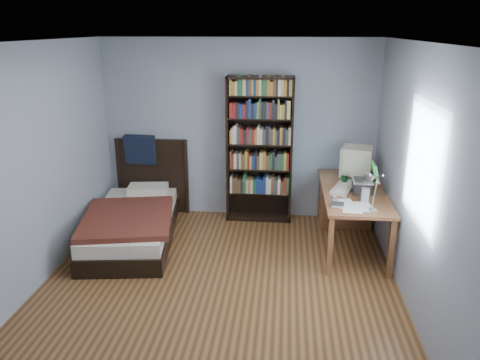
{
  "coord_description": "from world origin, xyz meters",
  "views": [
    {
      "loc": [
        0.66,
        -4.3,
        2.63
      ],
      "look_at": [
        0.16,
        0.66,
        0.99
      ],
      "focal_mm": 35.0,
      "sensor_mm": 36.0,
      "label": 1
    }
  ],
  "objects": [
    {
      "name": "bed",
      "position": [
        -1.26,
        1.13,
        0.26
      ],
      "size": [
        1.3,
        2.13,
        1.16
      ],
      "color": "black",
      "rests_on": "floor"
    },
    {
      "name": "external_drive",
      "position": [
        1.26,
        0.63,
        0.74
      ],
      "size": [
        0.15,
        0.15,
        0.03
      ],
      "primitive_type": "cube",
      "rotation": [
        0.0,
        0.0,
        -0.12
      ],
      "color": "gray",
      "rests_on": "desk"
    },
    {
      "name": "phone_grey",
      "position": [
        1.24,
        0.75,
        0.74
      ],
      "size": [
        0.07,
        0.1,
        0.02
      ],
      "primitive_type": "cube",
      "rotation": [
        0.0,
        0.0,
        -0.33
      ],
      "color": "gray",
      "rests_on": "desk"
    },
    {
      "name": "room",
      "position": [
        0.03,
        -0.0,
        1.25
      ],
      "size": [
        4.2,
        4.24,
        2.5
      ],
      "color": "#4D2E16",
      "rests_on": "ground"
    },
    {
      "name": "desk_lamp",
      "position": [
        1.5,
        0.18,
        1.16
      ],
      "size": [
        0.21,
        0.46,
        0.54
      ],
      "color": "#99999E",
      "rests_on": "desk"
    },
    {
      "name": "soda_can",
      "position": [
        1.41,
        1.4,
        0.79
      ],
      "size": [
        0.07,
        0.07,
        0.13
      ],
      "primitive_type": "cylinder",
      "color": "#083D15",
      "rests_on": "desk"
    },
    {
      "name": "desk",
      "position": [
        1.51,
        1.68,
        0.42
      ],
      "size": [
        0.75,
        1.71,
        0.73
      ],
      "color": "brown",
      "rests_on": "floor"
    },
    {
      "name": "crt_monitor",
      "position": [
        1.57,
        1.63,
        0.98
      ],
      "size": [
        0.46,
        0.42,
        0.44
      ],
      "color": "beige",
      "rests_on": "desk"
    },
    {
      "name": "laptop",
      "position": [
        1.6,
        1.12,
        0.84
      ],
      "size": [
        0.3,
        0.31,
        0.38
      ],
      "color": "#2D2D30",
      "rests_on": "desk"
    },
    {
      "name": "phone_silver",
      "position": [
        1.24,
        0.9,
        0.74
      ],
      "size": [
        0.07,
        0.1,
        0.02
      ],
      "primitive_type": "cube",
      "rotation": [
        0.0,
        0.0,
        0.2
      ],
      "color": "silver",
      "rests_on": "desk"
    },
    {
      "name": "bookshelf",
      "position": [
        0.31,
        1.94,
        1.01
      ],
      "size": [
        0.9,
        0.3,
        2.01
      ],
      "color": "black",
      "rests_on": "floor"
    },
    {
      "name": "keyboard",
      "position": [
        1.37,
        1.19,
        0.75
      ],
      "size": [
        0.36,
        0.54,
        0.05
      ],
      "primitive_type": "cube",
      "rotation": [
        0.0,
        0.07,
        -0.33
      ],
      "color": "#B8AC99",
      "rests_on": "desk"
    },
    {
      "name": "mouse",
      "position": [
        1.49,
        1.46,
        0.75
      ],
      "size": [
        0.07,
        0.12,
        0.04
      ],
      "primitive_type": "ellipsoid",
      "color": "silver",
      "rests_on": "desk"
    },
    {
      "name": "speaker",
      "position": [
        1.57,
        0.78,
        0.81
      ],
      "size": [
        0.09,
        0.09,
        0.16
      ],
      "primitive_type": "cube",
      "rotation": [
        0.0,
        0.0,
        -0.13
      ],
      "color": "gray",
      "rests_on": "desk"
    }
  ]
}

